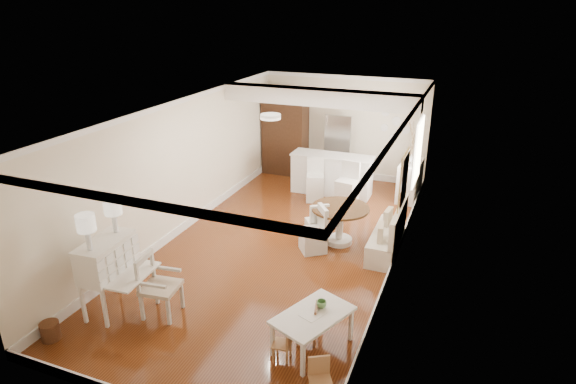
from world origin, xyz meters
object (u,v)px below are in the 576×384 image
Objects in this scene: dining_table at (340,225)px; slip_chair_far at (317,221)px; wicker_basket at (50,331)px; kids_chair_b at (307,323)px; kids_chair_c at (321,381)px; fridge at (351,150)px; gustavian_armchair at (161,286)px; pantry_cabinet at (285,134)px; breakfast_counter at (332,174)px; kids_chair_a at (282,344)px; slip_chair_near at (313,230)px; kids_table at (313,331)px; bar_stool_right at (347,186)px; bar_stool_left at (315,180)px; secretary_bureau at (109,275)px; sideboard at (410,181)px.

dining_table is 0.49m from slip_chair_far.
wicker_basket is 3.74m from kids_chair_b.
kids_chair_c is 7.92m from fridge.
pantry_cabinet reaches higher than gustavian_armchair.
breakfast_counter is at bearing 72.98° from wicker_basket.
slip_chair_far is (-0.89, 3.13, 0.10)m from kids_chair_b.
kids_chair_a is 0.52m from kids_chair_b.
slip_chair_far is at bearing 79.55° from kids_chair_c.
pantry_cabinet is at bearing 85.24° from kids_chair_c.
slip_chair_near is (1.53, 2.82, -0.04)m from gustavian_armchair.
kids_table is at bearing -79.54° from fridge.
slip_chair_far reaches higher than kids_chair_c.
kids_chair_b is 0.56× the size of bar_stool_right.
kids_chair_a is 0.48× the size of bar_stool_left.
secretary_bureau is 3.81m from slip_chair_near.
kids_chair_b is 1.11m from kids_chair_c.
secretary_bureau is 1.32× the size of slip_chair_near.
slip_chair_near is 0.52× the size of fridge.
kids_chair_a is (2.95, -0.09, -0.36)m from secretary_bureau.
fridge reaches higher than kids_chair_c.
kids_chair_b is (2.33, 0.21, -0.19)m from gustavian_armchair.
dining_table is 0.65m from slip_chair_near.
pantry_cabinet is (-2.85, 7.26, 0.90)m from kids_chair_a.
wicker_basket is at bearing -114.70° from sideboard.
secretary_bureau is at bearing -115.81° from sideboard.
breakfast_counter reaches higher than slip_chair_far.
secretary_bureau is 1.09× the size of bar_stool_right.
kids_chair_a is at bearing -25.69° from slip_chair_near.
kids_table is at bearing -94.51° from gustavian_armchair.
kids_chair_c is 3.82m from slip_chair_near.
slip_chair_near is 3.13m from breakfast_counter.
pantry_cabinet is (0.45, 8.10, 1.01)m from wicker_basket.
bar_stool_left is 0.94× the size of bar_stool_right.
breakfast_counter is 1.82× the size of bar_stool_right.
kids_chair_a is 3.62m from dining_table.
dining_table is at bearing -54.12° from pantry_cabinet.
fridge is at bearing 148.07° from slip_chair_near.
kids_chair_c is at bearing -112.07° from gustavian_armchair.
secretary_bureau is 2.16× the size of kids_chair_c.
dining_table is at bearing -104.20° from sideboard.
sideboard is at bearing 5.86° from bar_stool_left.
breakfast_counter reaches higher than kids_table.
kids_chair_b is at bearing 69.95° from slip_chair_far.
wicker_basket is at bearing -93.18° from pantry_cabinet.
kids_chair_c is (3.66, -0.59, -0.33)m from secretary_bureau.
secretary_bureau is 0.54× the size of pantry_cabinet.
kids_chair_a is at bearing 65.05° from slip_chair_far.
kids_chair_b is 4.99m from bar_stool_right.
dining_table reaches higher than kids_table.
dining_table is at bearing -36.93° from gustavian_armchair.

